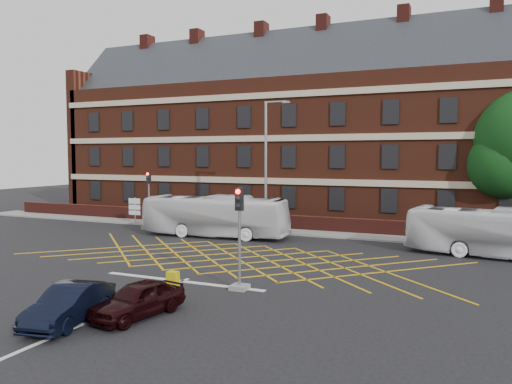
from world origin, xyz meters
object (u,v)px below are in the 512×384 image
at_px(car_maroon, 138,299).
at_px(traffic_light_far, 149,203).
at_px(direction_signs, 135,207).
at_px(utility_cabinet, 173,282).
at_px(traffic_light_near, 239,248).
at_px(bus_right, 500,233).
at_px(car_navy, 70,304).
at_px(street_lamp, 267,189).
at_px(bus_left, 215,216).

xyz_separation_m(car_maroon, traffic_light_far, (-13.30, 19.15, 1.14)).
relative_size(direction_signs, utility_cabinet, 2.48).
bearing_deg(traffic_light_near, direction_signs, 138.54).
distance_m(bus_right, utility_cabinet, 18.15).
relative_size(car_navy, utility_cabinet, 4.36).
distance_m(bus_right, traffic_light_near, 15.46).
height_order(traffic_light_near, traffic_light_far, same).
relative_size(traffic_light_far, street_lamp, 0.46).
xyz_separation_m(car_navy, street_lamp, (-0.93, 19.54, 2.60)).
relative_size(bus_right, car_maroon, 2.70).
height_order(bus_right, car_maroon, bus_right).
xyz_separation_m(traffic_light_far, direction_signs, (-1.32, -0.14, -0.39)).
bearing_deg(bus_left, car_maroon, -164.18).
height_order(bus_left, direction_signs, bus_left).
relative_size(traffic_light_near, street_lamp, 0.46).
bearing_deg(bus_left, street_lamp, -61.82).
height_order(bus_left, street_lamp, street_lamp).
bearing_deg(direction_signs, traffic_light_far, 6.01).
distance_m(bus_left, street_lamp, 4.04).
distance_m(bus_right, car_navy, 22.27).
bearing_deg(traffic_light_near, car_navy, -119.76).
distance_m(street_lamp, direction_signs, 12.15).
bearing_deg(direction_signs, street_lamp, -4.25).
relative_size(car_navy, traffic_light_near, 0.90).
relative_size(bus_left, traffic_light_far, 2.41).
distance_m(traffic_light_near, traffic_light_far, 20.93).
bearing_deg(direction_signs, traffic_light_near, -41.46).
distance_m(traffic_light_near, direction_signs, 21.81).
bearing_deg(bus_left, direction_signs, 68.95).
bearing_deg(car_navy, bus_left, 91.38).
xyz_separation_m(bus_right, car_maroon, (-11.98, -16.14, -0.75)).
height_order(bus_right, car_navy, bus_right).
bearing_deg(traffic_light_far, car_navy, -60.61).
bearing_deg(street_lamp, direction_signs, 175.75).
bearing_deg(utility_cabinet, traffic_light_near, 34.10).
bearing_deg(utility_cabinet, car_navy, -104.53).
bearing_deg(bus_right, street_lamp, 90.03).
bearing_deg(traffic_light_near, street_lamp, 107.86).
bearing_deg(traffic_light_far, direction_signs, -173.99).
height_order(traffic_light_far, direction_signs, traffic_light_far).
distance_m(car_navy, traffic_light_near, 7.00).
bearing_deg(car_navy, traffic_light_near, 48.82).
distance_m(car_maroon, direction_signs, 24.00).
xyz_separation_m(car_maroon, traffic_light_near, (1.72, 4.58, 1.14)).
height_order(car_navy, direction_signs, direction_signs).
bearing_deg(direction_signs, bus_left, -17.44).
bearing_deg(bus_left, car_navy, -170.80).
bearing_deg(traffic_light_far, bus_right, -6.80).
bearing_deg(bus_left, traffic_light_near, -151.02).
distance_m(street_lamp, utility_cabinet, 15.48).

